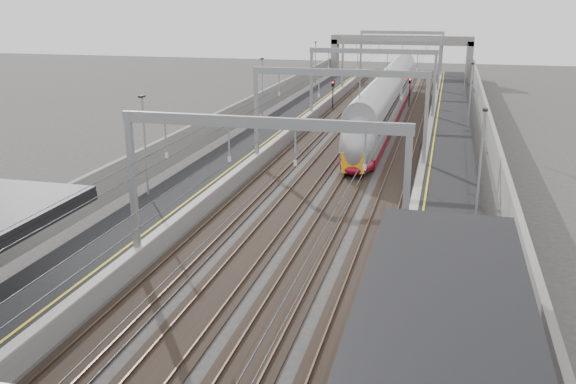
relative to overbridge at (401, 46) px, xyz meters
The scene contains 11 objects.
platform_left 55.79m from the overbridge, 98.28° to the right, with size 4.00×120.00×1.00m, color black.
platform_right 55.79m from the overbridge, 81.72° to the right, with size 4.00×120.00×1.00m, color black.
tracks 55.25m from the overbridge, 90.00° to the right, with size 11.40×140.00×0.20m.
overhead_line 48.39m from the overbridge, 90.00° to the right, with size 13.00×140.00×6.60m.
overbridge is the anchor object (origin of this frame).
wall_left 56.25m from the overbridge, 101.51° to the right, with size 0.30×120.00×3.20m, color slate.
wall_right 56.25m from the overbridge, 78.49° to the right, with size 0.30×120.00×3.20m, color slate.
train 38.00m from the overbridge, 87.73° to the right, with size 2.65×48.28×4.19m.
signal_green 31.74m from the overbridge, 99.47° to the right, with size 0.32×0.32×3.48m.
signal_red_near 26.46m from the overbridge, 83.01° to the right, with size 0.32×0.32×3.48m.
signal_red_far 31.73m from the overbridge, 80.16° to the right, with size 0.32×0.32×3.48m.
Camera 1 is at (7.71, -4.12, 12.47)m, focal length 40.00 mm.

